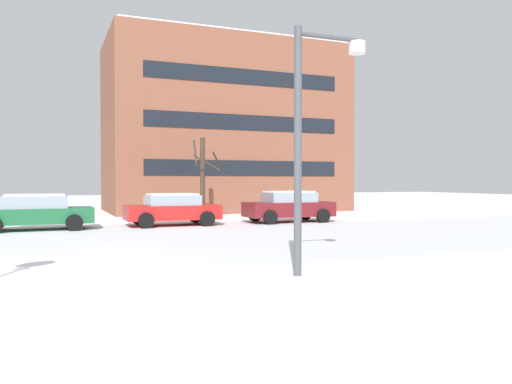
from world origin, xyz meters
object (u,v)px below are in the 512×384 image
object	(u,v)px
parked_car_red	(172,209)
street_lamp	(311,122)
parked_car_green	(35,212)
parked_car_maroon	(289,206)

from	to	relation	value
parked_car_red	street_lamp	bearing A→B (deg)	-89.74
parked_car_green	street_lamp	bearing A→B (deg)	-66.23
street_lamp	parked_car_red	distance (m)	12.74
street_lamp	parked_car_red	world-z (taller)	street_lamp
street_lamp	parked_car_green	xyz separation A→B (m)	(-5.51, 12.51, -2.41)
parked_car_green	parked_car_maroon	world-z (taller)	parked_car_maroon
street_lamp	parked_car_maroon	xyz separation A→B (m)	(5.40, 12.21, -2.39)
parked_car_maroon	street_lamp	bearing A→B (deg)	-113.85
street_lamp	parked_car_red	size ratio (longest dim) A/B	1.27
parked_car_red	parked_car_maroon	world-z (taller)	parked_car_maroon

